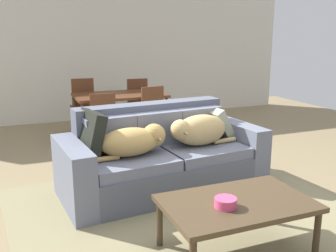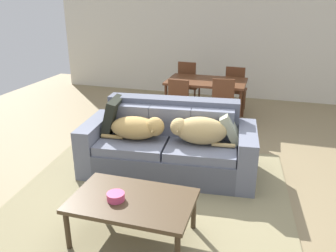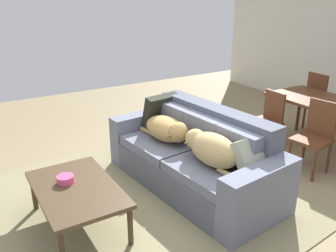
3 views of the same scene
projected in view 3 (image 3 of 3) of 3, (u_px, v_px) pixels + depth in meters
The scene contains 13 objects.
ground_plane at pixel (196, 197), 3.97m from camera, with size 10.00×10.00×0.00m, color #8B7855.
area_rug at pixel (130, 205), 3.81m from camera, with size 3.11×3.14×0.01m, color #8D835D.
couch at pixel (196, 158), 4.11m from camera, with size 2.26×1.14×0.91m.
dog_on_left_cushion at pixel (168, 129), 4.22m from camera, with size 0.80×0.42×0.30m.
dog_on_right_cushion at pixel (211, 149), 3.64m from camera, with size 0.80×0.40×0.34m.
throw_pillow_by_left_arm at pixel (160, 112), 4.59m from camera, with size 0.12×0.48×0.48m, color black.
throw_pillow_by_right_arm at pixel (253, 157), 3.46m from camera, with size 0.11×0.38×0.38m, color #A9AF92.
coffee_table at pixel (77, 191), 3.34m from camera, with size 1.12×0.71×0.44m.
bowl_on_coffee_table at pixel (65, 179), 3.40m from camera, with size 0.16×0.16×0.07m, color #EA4C7F.
dining_table at pixel (322, 104), 4.93m from camera, with size 1.40×0.85×0.75m.
dining_chair_near_left at pixel (267, 118), 5.01m from camera, with size 0.42×0.42×0.85m.
dining_chair_near_right at pixel (315, 134), 4.39m from camera, with size 0.45×0.45×0.91m.
dining_chair_far_left at pixel (319, 100), 5.67m from camera, with size 0.43×0.43×0.96m.
Camera 3 is at (2.76, -2.05, 2.16)m, focal length 38.05 mm.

